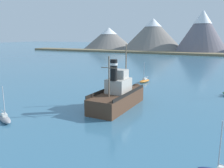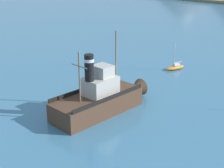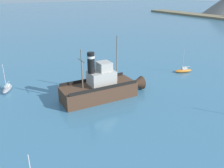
{
  "view_description": "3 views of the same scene",
  "coord_description": "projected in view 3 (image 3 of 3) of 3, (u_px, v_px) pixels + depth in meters",
  "views": [
    {
      "loc": [
        15.92,
        -33.62,
        11.39
      ],
      "look_at": [
        -0.94,
        0.82,
        3.43
      ],
      "focal_mm": 38.0,
      "sensor_mm": 36.0,
      "label": 1
    },
    {
      "loc": [
        28.38,
        -27.76,
        18.37
      ],
      "look_at": [
        1.11,
        1.61,
        3.39
      ],
      "focal_mm": 55.0,
      "sensor_mm": 36.0,
      "label": 2
    },
    {
      "loc": [
        31.78,
        -16.14,
        16.52
      ],
      "look_at": [
        0.54,
        1.94,
        1.99
      ],
      "focal_mm": 38.0,
      "sensor_mm": 36.0,
      "label": 3
    }
  ],
  "objects": [
    {
      "name": "ground_plane",
      "position": [
        100.0,
        96.0,
        39.18
      ],
      "size": [
        600.0,
        600.0,
        0.0
      ],
      "primitive_type": "plane",
      "color": "teal"
    },
    {
      "name": "old_tugboat",
      "position": [
        102.0,
        87.0,
        38.01
      ],
      "size": [
        4.74,
        14.49,
        9.9
      ],
      "color": "#4C3323",
      "rests_on": "ground"
    },
    {
      "name": "sailboat_grey",
      "position": [
        7.0,
        88.0,
        41.2
      ],
      "size": [
        3.9,
        2.63,
        4.9
      ],
      "color": "gray",
      "rests_on": "ground"
    },
    {
      "name": "sailboat_orange",
      "position": [
        183.0,
        70.0,
        50.28
      ],
      "size": [
        2.14,
        3.96,
        4.9
      ],
      "color": "orange",
      "rests_on": "ground"
    }
  ]
}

